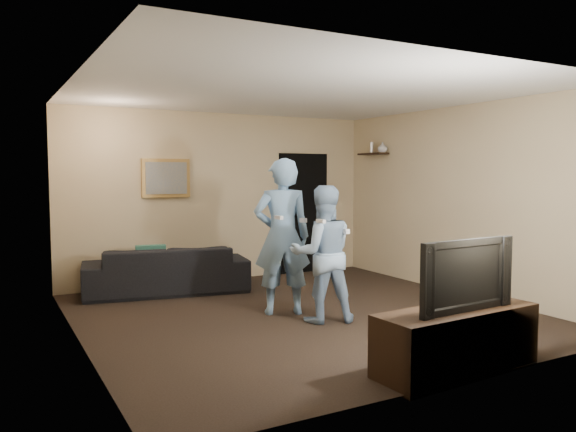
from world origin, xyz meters
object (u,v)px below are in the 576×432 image
sofa (166,269)px  television (458,274)px  tv_console (456,341)px  wii_player_left (282,237)px  wii_player_right (322,254)px

sofa → television: (1.27, -4.22, 0.50)m
television → tv_console: bearing=176.8°
tv_console → sofa: bearing=103.6°
wii_player_left → wii_player_right: bearing=-66.5°
sofa → wii_player_left: size_ratio=1.21×
tv_console → television: 0.58m
tv_console → wii_player_right: wii_player_right is taller
wii_player_left → sofa: bearing=115.8°
sofa → tv_console: bearing=116.8°
sofa → wii_player_right: wii_player_right is taller
wii_player_right → wii_player_left: bearing=113.5°
sofa → tv_console: sofa is taller
sofa → television: 4.44m
wii_player_right → sofa: bearing=115.3°
television → wii_player_right: bearing=91.8°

